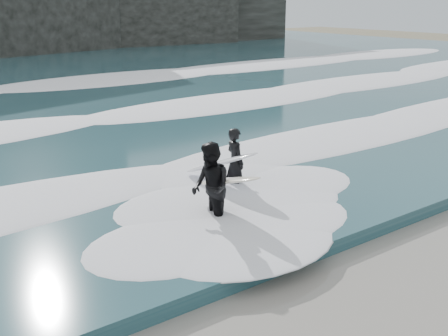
# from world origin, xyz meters

# --- Properties ---
(foam_near) EXTENTS (60.00, 3.20, 0.20)m
(foam_near) POSITION_xyz_m (0.00, 9.00, 0.40)
(foam_near) COLOR white
(foam_near) RESTS_ON sea
(foam_mid) EXTENTS (60.00, 4.00, 0.24)m
(foam_mid) POSITION_xyz_m (0.00, 16.00, 0.42)
(foam_mid) COLOR white
(foam_mid) RESTS_ON sea
(surfer_left) EXTENTS (1.15, 2.28, 1.63)m
(surfer_left) POSITION_xyz_m (0.44, 6.74, 0.83)
(surfer_left) COLOR black
(surfer_left) RESTS_ON ground
(surfer_right) EXTENTS (1.17, 1.99, 1.84)m
(surfer_right) POSITION_xyz_m (-1.16, 5.30, 0.93)
(surfer_right) COLOR black
(surfer_right) RESTS_ON ground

